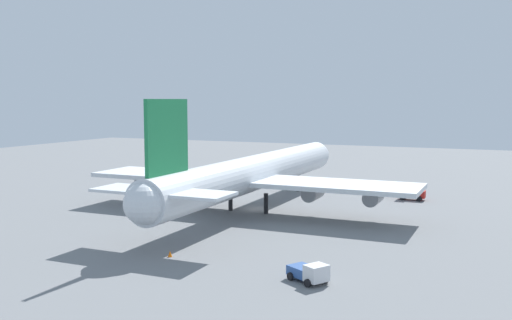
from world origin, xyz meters
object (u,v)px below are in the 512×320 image
at_px(cargo_airplane, 255,173).
at_px(pushback_tractor, 410,193).
at_px(catering_truck, 309,272).
at_px(safety_cone_tail, 170,254).
at_px(safety_cone_nose, 314,182).

xyz_separation_m(cargo_airplane, pushback_tractor, (19.79, -22.05, -4.80)).
relative_size(catering_truck, safety_cone_tail, 6.49).
xyz_separation_m(catering_truck, safety_cone_nose, (63.98, 20.69, -0.60)).
xyz_separation_m(pushback_tractor, safety_cone_nose, (11.59, 22.18, -0.83)).
relative_size(catering_truck, pushback_tractor, 1.00).
height_order(catering_truck, pushback_tractor, pushback_tractor).
bearing_deg(pushback_tractor, safety_cone_nose, 62.40).
height_order(cargo_airplane, catering_truck, cargo_airplane).
relative_size(safety_cone_nose, safety_cone_tail, 1.12).
relative_size(cargo_airplane, pushback_tractor, 14.43).
distance_m(pushback_tractor, safety_cone_tail, 53.68).
height_order(cargo_airplane, safety_cone_nose, cargo_airplane).
bearing_deg(safety_cone_nose, pushback_tractor, -117.60).
height_order(cargo_airplane, safety_cone_tail, cargo_airplane).
bearing_deg(safety_cone_nose, catering_truck, -162.08).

